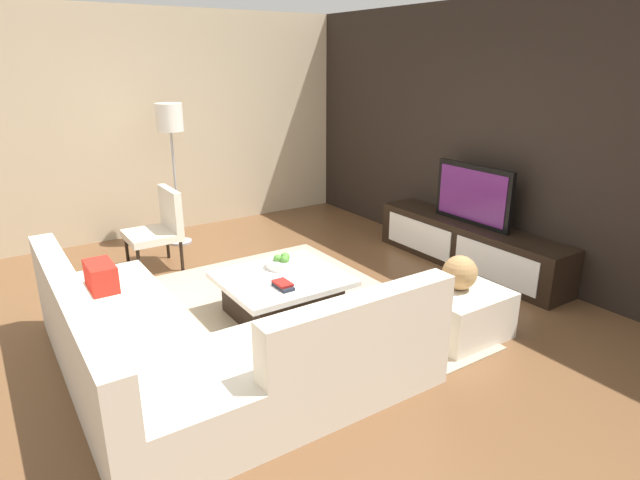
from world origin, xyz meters
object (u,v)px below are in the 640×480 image
object	(u,v)px
sectional_couch	(199,349)
media_console	(468,245)
accent_chair_near	(160,224)
fruit_bowl	(282,263)
coffee_table	(282,295)
decorative_ball	(460,273)
book_stack	(283,285)
floor_lamp	(170,127)
ottoman	(456,311)
television	(473,195)

from	to	relation	value
sectional_couch	media_console	bearing A→B (deg)	98.86
accent_chair_near	fruit_bowl	size ratio (longest dim) A/B	3.11
media_console	coffee_table	world-z (taller)	media_console
fruit_bowl	decorative_ball	bearing A→B (deg)	37.08
fruit_bowl	book_stack	bearing A→B (deg)	-28.53
floor_lamp	decorative_ball	world-z (taller)	floor_lamp
sectional_couch	accent_chair_near	distance (m)	2.45
floor_lamp	fruit_bowl	world-z (taller)	floor_lamp
fruit_bowl	book_stack	world-z (taller)	fruit_bowl
coffee_table	book_stack	world-z (taller)	book_stack
coffee_table	ottoman	bearing A→B (deg)	44.31
book_stack	accent_chair_near	bearing A→B (deg)	-168.92
fruit_bowl	floor_lamp	bearing A→B (deg)	-175.55
coffee_table	television	bearing A→B (deg)	87.51
media_console	accent_chair_near	world-z (taller)	accent_chair_near
ottoman	decorative_ball	world-z (taller)	decorative_ball
fruit_bowl	decorative_ball	distance (m)	1.58
sectional_couch	ottoman	world-z (taller)	sectional_couch
floor_lamp	ottoman	xyz separation A→B (m)	(3.54, 1.13, -1.23)
media_console	accent_chair_near	size ratio (longest dim) A/B	2.71
ottoman	accent_chair_near	bearing A→B (deg)	-151.31
coffee_table	accent_chair_near	world-z (taller)	accent_chair_near
television	accent_chair_near	xyz separation A→B (m)	(-1.87, -2.80, -0.33)
fruit_bowl	sectional_couch	bearing A→B (deg)	-54.61
fruit_bowl	decorative_ball	xyz separation A→B (m)	(1.26, 0.95, 0.12)
decorative_ball	book_stack	world-z (taller)	decorative_ball
television	book_stack	bearing A→B (deg)	-87.10
media_console	television	xyz separation A→B (m)	(0.00, 0.00, 0.57)
television	decorative_ball	world-z (taller)	television
media_console	floor_lamp	size ratio (longest dim) A/B	1.38
sectional_couch	fruit_bowl	distance (m)	1.38
media_console	floor_lamp	distance (m)	3.68
floor_lamp	book_stack	world-z (taller)	floor_lamp
media_console	sectional_couch	xyz separation A→B (m)	(0.52, -3.31, 0.04)
television	floor_lamp	world-z (taller)	floor_lamp
media_console	fruit_bowl	world-z (taller)	fruit_bowl
television	coffee_table	xyz separation A→B (m)	(-0.10, -2.30, -0.62)
sectional_couch	decorative_ball	bearing A→B (deg)	77.35
coffee_table	accent_chair_near	xyz separation A→B (m)	(-1.77, -0.50, 0.29)
accent_chair_near	media_console	bearing A→B (deg)	48.90
floor_lamp	book_stack	xyz separation A→B (m)	(2.68, -0.04, -1.03)
sectional_couch	book_stack	bearing A→B (deg)	113.62
media_console	accent_chair_near	distance (m)	3.38
decorative_ball	ottoman	bearing A→B (deg)	0.00
book_stack	television	bearing A→B (deg)	92.90
floor_lamp	decorative_ball	distance (m)	3.82
media_console	sectional_couch	bearing A→B (deg)	-81.14
television	decorative_ball	bearing A→B (deg)	-51.68
media_console	accent_chair_near	xyz separation A→B (m)	(-1.87, -2.80, 0.24)
decorative_ball	television	bearing A→B (deg)	128.32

